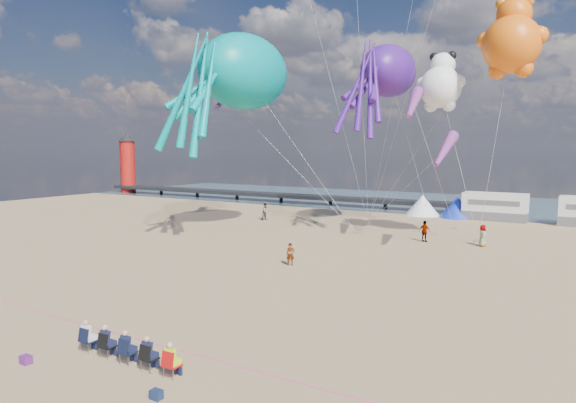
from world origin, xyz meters
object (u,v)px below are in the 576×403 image
object	(u,v)px
lighthouse	(128,167)
windsock_left	(227,97)
sandbag_a	(355,232)
motorhome_0	(495,207)
tent_blue	(457,207)
beachgoer_0	(483,236)
kite_octopus_teal	(244,72)
spectator_row	(128,347)
cooler_navy	(156,395)
sandbag_c	(478,241)
kite_teddy_orange	(512,45)
windsock_right	(445,150)
beachgoer_7	(266,212)
tent_white	(422,205)
cooler_purple	(26,360)
standing_person	(290,254)
windsock_mid	(413,104)
kite_panda	(440,87)
sandbag_e	(369,224)
sandbag_d	(454,228)
kite_octopus_purple	(389,71)
beachgoer_3	(425,231)
sandbag_b	(435,235)

from	to	relation	value
lighthouse	windsock_left	size ratio (longest dim) A/B	1.26
sandbag_a	windsock_left	xyz separation A→B (m)	(-13.96, -1.10, 12.91)
motorhome_0	tent_blue	distance (m)	4.01
beachgoer_0	kite_octopus_teal	xyz separation A→B (m)	(-20.53, -4.08, 13.93)
tent_blue	spectator_row	world-z (taller)	tent_blue
cooler_navy	sandbag_c	bearing A→B (deg)	84.21
kite_teddy_orange	windsock_right	size ratio (longest dim) A/B	1.63
beachgoer_7	sandbag_a	size ratio (longest dim) A/B	3.74
tent_white	sandbag_c	distance (m)	17.39
cooler_purple	standing_person	size ratio (longest dim) A/B	0.26
spectator_row	kite_octopus_teal	distance (m)	32.89
motorhome_0	standing_person	bearing A→B (deg)	-105.07
motorhome_0	standing_person	size ratio (longest dim) A/B	4.36
beachgoer_7	sandbag_c	xyz separation A→B (m)	(22.72, -2.02, -0.82)
tent_blue	beachgoer_7	xyz separation A→B (m)	(-17.63, -12.76, -0.27)
motorhome_0	sandbag_a	size ratio (longest dim) A/B	13.20
sandbag_a	windsock_right	bearing A→B (deg)	-30.45
beachgoer_7	windsock_mid	distance (m)	22.13
kite_panda	kite_teddy_orange	xyz separation A→B (m)	(5.51, -1.23, 2.69)
lighthouse	windsock_mid	size ratio (longest dim) A/B	1.65
beachgoer_0	sandbag_e	size ratio (longest dim) A/B	3.50
motorhome_0	kite_octopus_teal	bearing A→B (deg)	-132.56
lighthouse	beachgoer_7	size ratio (longest dim) A/B	4.82
sandbag_c	windsock_left	distance (m)	27.90
motorhome_0	cooler_navy	xyz separation A→B (m)	(-2.30, -48.27, -1.35)
windsock_left	lighthouse	bearing A→B (deg)	129.75
windsock_right	sandbag_e	bearing A→B (deg)	136.09
tent_white	windsock_left	world-z (taller)	windsock_left
beachgoer_0	beachgoer_7	size ratio (longest dim) A/B	0.94
sandbag_d	sandbag_e	size ratio (longest dim) A/B	1.00
lighthouse	cooler_navy	size ratio (longest dim) A/B	23.68
lighthouse	kite_octopus_teal	size ratio (longest dim) A/B	0.67
sandbag_e	windsock_mid	world-z (taller)	windsock_mid
kite_panda	windsock_right	size ratio (longest dim) A/B	1.31
kite_octopus_purple	kite_panda	distance (m)	7.54
spectator_row	windsock_mid	xyz separation A→B (m)	(1.85, 27.39, 10.70)
lighthouse	beachgoer_7	distance (m)	43.86
sandbag_a	sandbag_d	size ratio (longest dim) A/B	1.00
beachgoer_0	cooler_purple	bearing A→B (deg)	140.43
beachgoer_3	windsock_mid	xyz separation A→B (m)	(-0.44, -2.62, 10.45)
lighthouse	beachgoer_0	size ratio (longest dim) A/B	5.14
tent_white	windsock_left	distance (m)	25.90
kite_panda	sandbag_d	bearing A→B (deg)	107.15
tent_white	kite_panda	xyz separation A→B (m)	(5.82, -15.79, 11.71)
tent_blue	beachgoer_7	world-z (taller)	tent_blue
sandbag_b	sandbag_e	world-z (taller)	same
windsock_left	sandbag_e	bearing A→B (deg)	4.13
sandbag_a	kite_octopus_purple	xyz separation A→B (m)	(1.40, 4.12, 15.05)
sandbag_c	sandbag_d	xyz separation A→B (m)	(-3.34, 5.97, 0.00)
tent_white	cooler_navy	xyz separation A→B (m)	(5.70, -48.27, -1.05)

